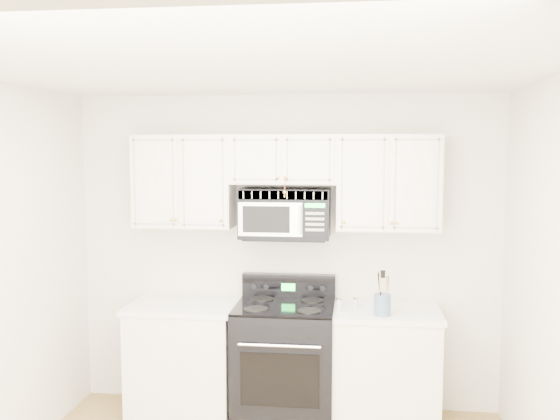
# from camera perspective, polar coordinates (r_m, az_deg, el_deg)

# --- Properties ---
(room) EXTENTS (3.51, 3.51, 2.61)m
(room) POSITION_cam_1_polar(r_m,az_deg,el_deg) (3.51, -2.62, -8.56)
(room) COLOR olive
(room) RESTS_ON ground
(base_cabinet_left) EXTENTS (0.86, 0.65, 0.92)m
(base_cabinet_left) POSITION_cam_1_polar(r_m,az_deg,el_deg) (5.28, -8.72, -13.62)
(base_cabinet_left) COLOR silver
(base_cabinet_left) RESTS_ON ground
(base_cabinet_right) EXTENTS (0.86, 0.65, 0.92)m
(base_cabinet_right) POSITION_cam_1_polar(r_m,az_deg,el_deg) (5.10, 9.44, -14.32)
(base_cabinet_right) COLOR silver
(base_cabinet_right) RESTS_ON ground
(range) EXTENTS (0.77, 0.70, 1.12)m
(range) POSITION_cam_1_polar(r_m,az_deg,el_deg) (5.09, 0.45, -13.58)
(range) COLOR black
(range) RESTS_ON ground
(upper_cabinets) EXTENTS (2.44, 0.37, 0.75)m
(upper_cabinets) POSITION_cam_1_polar(r_m,az_deg,el_deg) (4.98, 0.40, 3.03)
(upper_cabinets) COLOR silver
(upper_cabinets) RESTS_ON ground
(microwave) EXTENTS (0.71, 0.41, 0.39)m
(microwave) POSITION_cam_1_polar(r_m,az_deg,el_deg) (4.98, 0.47, -0.27)
(microwave) COLOR black
(microwave) RESTS_ON ground
(utensil_crock) EXTENTS (0.13, 0.13, 0.34)m
(utensil_crock) POSITION_cam_1_polar(r_m,az_deg,el_deg) (4.77, 9.34, -8.42)
(utensil_crock) COLOR slate
(utensil_crock) RESTS_ON base_cabinet_right
(shaker_salt) EXTENTS (0.04, 0.04, 0.10)m
(shaker_salt) POSITION_cam_1_polar(r_m,az_deg,el_deg) (4.85, 5.42, -8.55)
(shaker_salt) COLOR #B2B2C2
(shaker_salt) RESTS_ON base_cabinet_right
(shaker_pepper) EXTENTS (0.04, 0.04, 0.09)m
(shaker_pepper) POSITION_cam_1_polar(r_m,az_deg,el_deg) (4.93, 6.96, -8.43)
(shaker_pepper) COLOR #B2B2C2
(shaker_pepper) RESTS_ON base_cabinet_right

